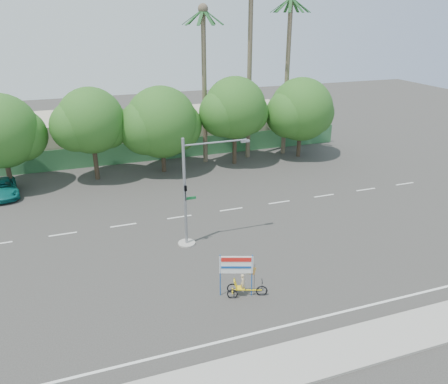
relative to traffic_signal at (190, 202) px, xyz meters
name	(u,v)px	position (x,y,z in m)	size (l,w,h in m)	color
ground	(246,269)	(2.20, -3.98, -2.92)	(120.00, 120.00, 0.00)	#33302D
sidewalk_near	(311,358)	(2.20, -11.48, -2.86)	(50.00, 2.40, 0.12)	gray
fence	(166,150)	(2.20, 17.52, -1.92)	(38.00, 0.08, 2.00)	#336B3D
building_left	(59,137)	(-7.80, 22.02, -0.92)	(12.00, 8.00, 4.00)	#BEB197
building_right	(226,125)	(10.20, 22.02, -1.12)	(14.00, 8.00, 3.60)	#BEB197
tree_far_left	(0,133)	(-11.85, 14.02, 1.84)	(7.14, 6.00, 7.96)	#473828
tree_left	(91,123)	(-4.85, 14.02, 2.14)	(6.66, 5.60, 8.07)	#473828
tree_center	(161,124)	(1.14, 14.02, 1.55)	(7.62, 6.40, 7.85)	#473828
tree_right	(234,110)	(8.15, 14.02, 2.32)	(6.90, 5.80, 8.36)	#473828
tree_far_right	(301,111)	(15.15, 14.02, 1.73)	(7.38, 6.20, 7.94)	#473828
palm_tall	(250,50)	(10.20, 15.52, 7.55)	(3.73, 3.79, 17.45)	#70604C
palm_mid	(288,60)	(14.20, 15.52, 6.48)	(3.73, 3.79, 15.45)	#70604C
palm_short	(204,69)	(5.70, 15.52, 5.94)	(3.73, 3.79, 14.45)	#70604C
traffic_signal	(190,202)	(0.00, 0.00, 0.00)	(4.72, 1.10, 7.00)	gray
trike_billboard	(241,279)	(0.97, -6.22, -1.92)	(2.40, 1.07, 2.48)	black
pickup_truck	(3,188)	(-12.22, 12.56, -2.28)	(2.12, 4.60, 1.28)	#0E6764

